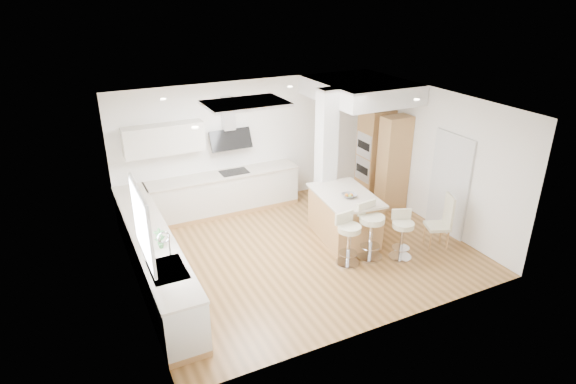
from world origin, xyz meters
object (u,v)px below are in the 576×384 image
peninsula (344,216)px  bar_stool_a (348,236)px  bar_stool_c (402,232)px  bar_stool_b (370,228)px  dining_chair (443,220)px

peninsula → bar_stool_a: (-0.46, -0.86, 0.07)m
peninsula → bar_stool_c: (0.53, -1.11, 0.05)m
bar_stool_b → bar_stool_c: size_ratio=1.16×
bar_stool_a → dining_chair: bearing=-14.7°
bar_stool_c → dining_chair: bearing=19.5°
bar_stool_b → peninsula: bearing=83.4°
peninsula → bar_stool_c: size_ratio=1.78×
dining_chair → bar_stool_a: bearing=-166.3°
peninsula → bar_stool_c: peninsula is taller
dining_chair → bar_stool_b: bearing=-169.4°
peninsula → bar_stool_a: bearing=-112.2°
bar_stool_c → dining_chair: size_ratio=0.86×
bar_stool_b → dining_chair: size_ratio=1.00×
bar_stool_c → dining_chair: dining_chair is taller
bar_stool_a → bar_stool_b: bar_stool_b is taller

